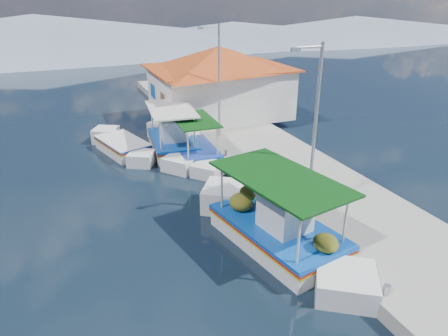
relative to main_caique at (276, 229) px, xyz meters
name	(u,v)px	position (x,y,z in m)	size (l,w,h in m)	color
ground	(214,278)	(-2.67, -0.97, -0.54)	(160.00, 160.00, 0.00)	black
quay	(284,169)	(3.23, 5.03, -0.29)	(5.00, 44.00, 0.50)	gray
bollards	(251,174)	(1.13, 4.28, 0.11)	(0.20, 17.20, 0.30)	#A5A8AD
main_caique	(276,229)	(0.00, 0.00, 0.00)	(3.51, 8.37, 2.81)	silver
caique_green_canopy	(195,152)	(-0.09, 8.46, -0.19)	(2.09, 6.32, 2.37)	silver
caique_blue_hull	(123,147)	(-3.35, 10.82, -0.25)	(2.84, 5.80, 1.07)	silver
caique_far	(172,142)	(-0.83, 10.02, -0.05)	(2.74, 7.49, 2.64)	silver
harbor_building	(219,80)	(3.53, 14.03, 2.24)	(10.49, 10.49, 4.40)	white
lamp_post_near	(313,121)	(1.84, 1.03, 3.31)	(1.21, 0.14, 6.00)	#A5A8AD
lamp_post_far	(218,76)	(1.84, 10.03, 3.31)	(1.21, 0.14, 6.00)	#A5A8AD
mountain_ridge	(120,35)	(3.87, 55.03, 1.50)	(171.40, 96.00, 5.50)	gray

